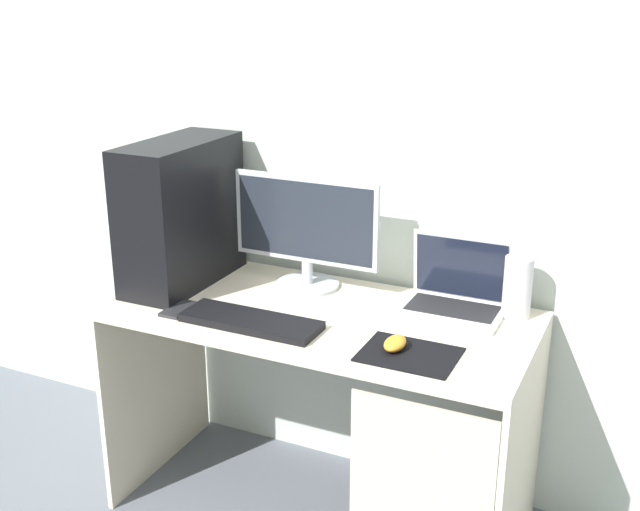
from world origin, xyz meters
TOP-DOWN VIEW (x-y plane):
  - ground_plane at (0.00, 0.00)m, footprint 8.00×8.00m
  - wall_back at (0.00, 0.34)m, footprint 4.00×0.05m
  - desk at (0.02, -0.01)m, footprint 1.30×0.59m
  - pc_tower at (-0.52, 0.04)m, footprint 0.21×0.47m
  - monitor at (-0.13, 0.16)m, footprint 0.50×0.21m
  - laptop at (0.37, 0.18)m, footprint 0.31×0.22m
  - speaker at (0.55, 0.21)m, footprint 0.09×0.09m
  - keyboard at (-0.14, -0.18)m, footprint 0.42×0.14m
  - mousepad at (0.35, -0.17)m, footprint 0.26×0.20m
  - mouse_left at (0.30, -0.16)m, footprint 0.06×0.10m
  - cell_phone at (-0.39, -0.18)m, footprint 0.07×0.13m

SIDE VIEW (x-z plane):
  - ground_plane at x=0.00m, z-range 0.00..0.00m
  - desk at x=0.02m, z-range 0.21..0.94m
  - mousepad at x=0.35m, z-range 0.73..0.73m
  - cell_phone at x=-0.39m, z-range 0.73..0.74m
  - keyboard at x=-0.14m, z-range 0.73..0.75m
  - mouse_left at x=0.30m, z-range 0.73..0.77m
  - laptop at x=0.37m, z-range 0.66..0.89m
  - speaker at x=0.55m, z-range 0.73..0.92m
  - monitor at x=-0.13m, z-range 0.73..1.11m
  - pc_tower at x=-0.52m, z-range 0.73..1.21m
  - wall_back at x=0.00m, z-range 0.00..2.60m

